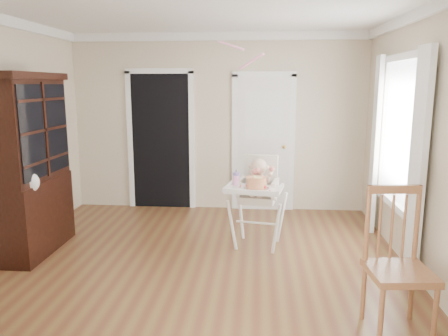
# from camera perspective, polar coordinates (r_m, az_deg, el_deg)

# --- Properties ---
(floor) EXTENTS (5.00, 5.00, 0.00)m
(floor) POSITION_cam_1_polar(r_m,az_deg,el_deg) (4.68, -3.63, -13.61)
(floor) COLOR brown
(floor) RESTS_ON ground
(ceiling) EXTENTS (5.00, 5.00, 0.00)m
(ceiling) POSITION_cam_1_polar(r_m,az_deg,el_deg) (4.33, -4.09, 20.97)
(ceiling) COLOR white
(ceiling) RESTS_ON wall_back
(wall_back) EXTENTS (4.50, 0.00, 4.50)m
(wall_back) POSITION_cam_1_polar(r_m,az_deg,el_deg) (6.77, -0.78, 5.88)
(wall_back) COLOR #C0B096
(wall_back) RESTS_ON floor
(wall_right) EXTENTS (0.00, 5.00, 5.00)m
(wall_right) POSITION_cam_1_polar(r_m,az_deg,el_deg) (4.56, 25.42, 2.39)
(wall_right) COLOR #C0B096
(wall_right) RESTS_ON floor
(crown_molding) EXTENTS (4.50, 5.00, 0.12)m
(crown_molding) POSITION_cam_1_polar(r_m,az_deg,el_deg) (4.32, -4.07, 20.19)
(crown_molding) COLOR white
(crown_molding) RESTS_ON ceiling
(doorway) EXTENTS (1.06, 0.05, 2.22)m
(doorway) POSITION_cam_1_polar(r_m,az_deg,el_deg) (6.92, -8.24, 3.87)
(doorway) COLOR black
(doorway) RESTS_ON wall_back
(closet_door) EXTENTS (0.96, 0.09, 2.13)m
(closet_door) POSITION_cam_1_polar(r_m,az_deg,el_deg) (6.76, 5.15, 3.05)
(closet_door) COLOR white
(closet_door) RESTS_ON wall_back
(window_right) EXTENTS (0.13, 1.84, 2.30)m
(window_right) POSITION_cam_1_polar(r_m,az_deg,el_deg) (5.29, 21.61, 3.03)
(window_right) COLOR white
(window_right) RESTS_ON wall_right
(high_chair) EXTENTS (0.76, 0.89, 1.12)m
(high_chair) POSITION_cam_1_polar(r_m,az_deg,el_deg) (5.23, 4.45, -2.95)
(high_chair) COLOR white
(high_chair) RESTS_ON floor
(baby) EXTENTS (0.31, 0.26, 0.46)m
(baby) POSITION_cam_1_polar(r_m,az_deg,el_deg) (5.23, 4.54, -1.31)
(baby) COLOR beige
(baby) RESTS_ON high_chair
(cake) EXTENTS (0.29, 0.29, 0.14)m
(cake) POSITION_cam_1_polar(r_m,az_deg,el_deg) (4.93, 4.26, -1.96)
(cake) COLOR silver
(cake) RESTS_ON high_chair
(sippy_cup) EXTENTS (0.08, 0.08, 0.19)m
(sippy_cup) POSITION_cam_1_polar(r_m,az_deg,el_deg) (5.09, 1.60, -1.37)
(sippy_cup) COLOR #FE9BDA
(sippy_cup) RESTS_ON high_chair
(china_cabinet) EXTENTS (0.55, 1.23, 2.07)m
(china_cabinet) POSITION_cam_1_polar(r_m,az_deg,el_deg) (5.45, -24.14, 0.39)
(china_cabinet) COLOR black
(china_cabinet) RESTS_ON floor
(dining_chair) EXTENTS (0.51, 0.51, 1.15)m
(dining_chair) POSITION_cam_1_polar(r_m,az_deg,el_deg) (3.75, 21.78, -11.88)
(dining_chair) COLOR brown
(dining_chair) RESTS_ON floor
(streamer) EXTENTS (0.35, 0.39, 0.15)m
(streamer) POSITION_cam_1_polar(r_m,az_deg,el_deg) (5.43, 0.89, 15.73)
(streamer) COLOR pink
(streamer) RESTS_ON ceiling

